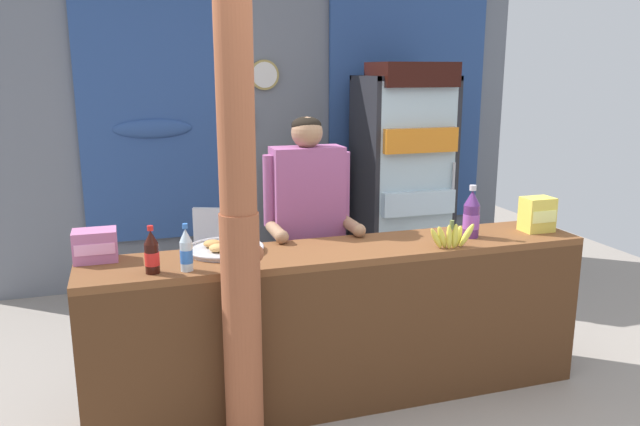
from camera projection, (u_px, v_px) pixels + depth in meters
ground_plane at (328, 350)px, 4.21m from camera, size 7.42×7.42×0.00m
back_wall_curtained at (272, 133)px, 5.56m from camera, size 4.80×0.22×2.55m
stall_counter at (349, 315)px, 3.40m from camera, size 2.82×0.48×0.91m
timber_post at (239, 224)px, 2.85m from camera, size 0.21×0.19×2.45m
drink_fridge at (404, 165)px, 5.36m from camera, size 0.77×0.69×1.93m
bottle_shelf_rack at (308, 212)px, 5.48m from camera, size 0.48×0.28×1.21m
plastic_lawn_chair at (218, 260)px, 4.56m from camera, size 0.57×0.57×0.86m
shopkeeper at (308, 213)px, 3.79m from camera, size 0.55×0.42×1.60m
soda_bottle_grape_soda at (471, 215)px, 3.60m from camera, size 0.10×0.10×0.31m
soda_bottle_cola at (152, 253)px, 2.96m from camera, size 0.07×0.07×0.24m
soda_bottle_water at (186, 251)px, 3.00m from camera, size 0.06×0.06×0.24m
snack_box_wafer at (95, 245)px, 3.16m from camera, size 0.22×0.16×0.16m
snack_box_instant_noodle at (537, 214)px, 3.74m from camera, size 0.18×0.14×0.21m
pastry_tray at (225, 248)px, 3.34m from camera, size 0.42×0.42×0.07m
banana_bunch at (452, 236)px, 3.40m from camera, size 0.27×0.07×0.16m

